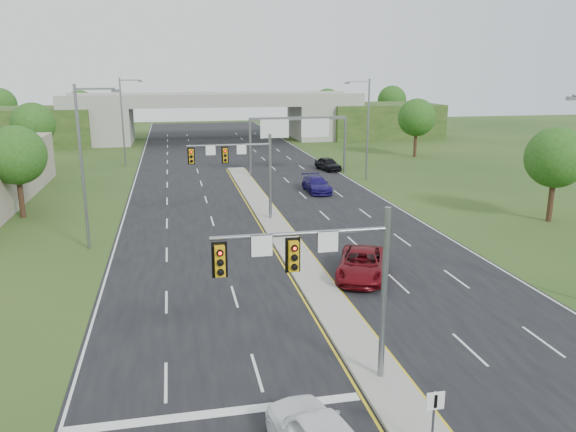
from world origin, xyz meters
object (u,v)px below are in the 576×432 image
at_px(signal_mast_near, 328,271).
at_px(car_far_b, 317,184).
at_px(signal_mast_far, 242,164).
at_px(overpass, 215,120).
at_px(car_far_a, 362,264).
at_px(keep_right_sign, 434,411).
at_px(car_far_c, 328,164).
at_px(sign_gantry, 297,129).

xyz_separation_m(signal_mast_near, car_far_b, (8.68, 34.80, -3.94)).
relative_size(signal_mast_far, car_far_b, 1.33).
relative_size(overpass, car_far_a, 13.73).
bearing_deg(car_far_b, keep_right_sign, -99.91).
relative_size(car_far_a, car_far_b, 1.11).
distance_m(signal_mast_far, car_far_b, 13.67).
bearing_deg(car_far_c, car_far_a, -114.47).
bearing_deg(signal_mast_far, keep_right_sign, -85.61).
distance_m(signal_mast_far, sign_gantry, 21.91).
bearing_deg(car_far_c, car_far_b, -122.60).
distance_m(sign_gantry, overpass, 35.75).
distance_m(signal_mast_near, signal_mast_far, 25.00).
height_order(signal_mast_far, keep_right_sign, signal_mast_far).
height_order(signal_mast_far, car_far_a, signal_mast_far).
height_order(car_far_b, car_far_c, car_far_c).
bearing_deg(keep_right_sign, overpass, 90.00).
height_order(signal_mast_near, signal_mast_far, same).
distance_m(overpass, car_far_a, 69.17).
distance_m(car_far_b, car_far_c, 12.97).
distance_m(overpass, car_far_c, 35.04).
bearing_deg(signal_mast_far, car_far_b, 48.47).
relative_size(signal_mast_near, keep_right_sign, 3.18).
bearing_deg(signal_mast_near, sign_gantry, 78.75).
height_order(signal_mast_far, car_far_c, signal_mast_far).
relative_size(signal_mast_far, overpass, 0.09).
bearing_deg(car_far_b, signal_mast_far, -132.16).
xyz_separation_m(signal_mast_near, car_far_c, (13.26, 46.92, -3.93)).
bearing_deg(car_far_a, sign_gantry, 106.61).
bearing_deg(sign_gantry, overpass, 100.79).
bearing_deg(overpass, sign_gantry, -79.21).
distance_m(signal_mast_far, car_far_c, 25.92).
bearing_deg(car_far_a, overpass, 115.30).
xyz_separation_m(signal_mast_far, car_far_c, (13.26, 21.92, -3.93)).
distance_m(signal_mast_near, car_far_c, 48.92).
bearing_deg(sign_gantry, keep_right_sign, -97.70).
bearing_deg(car_far_a, car_far_b, 104.61).
relative_size(sign_gantry, car_far_a, 1.99).
height_order(car_far_a, car_far_c, car_far_a).
bearing_deg(signal_mast_near, car_far_a, 64.56).
bearing_deg(car_far_c, overpass, 96.48).
bearing_deg(car_far_b, signal_mast_near, -104.63).
xyz_separation_m(signal_mast_far, sign_gantry, (8.95, 19.99, 0.51)).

